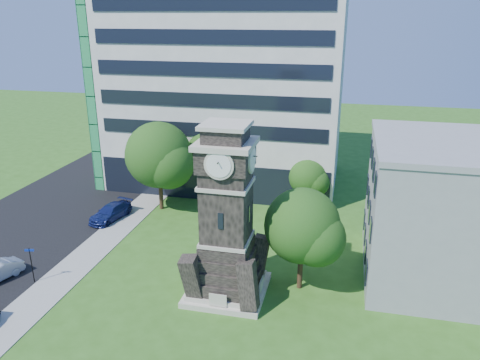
% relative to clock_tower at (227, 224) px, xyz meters
% --- Properties ---
extents(ground, '(160.00, 160.00, 0.00)m').
position_rel_clock_tower_xyz_m(ground, '(-3.00, -2.00, -5.28)').
color(ground, '#2F5D1A').
rests_on(ground, ground).
extents(sidewalk, '(3.00, 70.00, 0.06)m').
position_rel_clock_tower_xyz_m(sidewalk, '(-12.50, 3.00, -5.25)').
color(sidewalk, gray).
rests_on(sidewalk, ground).
extents(street, '(14.00, 80.00, 0.02)m').
position_rel_clock_tower_xyz_m(street, '(-21.00, 3.00, -5.27)').
color(street, black).
rests_on(street, ground).
extents(clock_tower, '(5.40, 5.40, 12.22)m').
position_rel_clock_tower_xyz_m(clock_tower, '(0.00, 0.00, 0.00)').
color(clock_tower, '#BBB7A3').
rests_on(clock_tower, ground).
extents(office_tall, '(26.20, 15.11, 28.60)m').
position_rel_clock_tower_xyz_m(office_tall, '(-6.20, 23.84, 8.94)').
color(office_tall, silver).
rests_on(office_tall, ground).
extents(office_low, '(15.20, 12.20, 10.40)m').
position_rel_clock_tower_xyz_m(office_low, '(16.97, 6.00, -0.07)').
color(office_low, gray).
rests_on(office_low, ground).
extents(car_street_north, '(2.97, 5.19, 1.42)m').
position_rel_clock_tower_xyz_m(car_street_north, '(-14.08, 9.58, -4.57)').
color(car_street_north, navy).
rests_on(car_street_north, ground).
extents(car_east_lot, '(4.71, 3.04, 1.21)m').
position_rel_clock_tower_xyz_m(car_east_lot, '(13.85, 1.88, -4.68)').
color(car_east_lot, '#4A4A4F').
rests_on(car_east_lot, ground).
extents(park_bench, '(1.78, 0.47, 0.92)m').
position_rel_clock_tower_xyz_m(park_bench, '(1.45, -0.98, -4.79)').
color(park_bench, black).
rests_on(park_bench, ground).
extents(street_sign, '(0.68, 0.07, 2.82)m').
position_rel_clock_tower_xyz_m(street_sign, '(-14.16, -2.02, -3.52)').
color(street_sign, black).
rests_on(street_sign, ground).
extents(tree_nw, '(7.15, 6.50, 8.93)m').
position_rel_clock_tower_xyz_m(tree_nw, '(-10.23, 13.12, 0.17)').
color(tree_nw, '#332114').
rests_on(tree_nw, ground).
extents(tree_nc, '(6.19, 5.63, 7.79)m').
position_rel_clock_tower_xyz_m(tree_nc, '(-6.21, 17.91, -0.51)').
color(tree_nc, '#332114').
rests_on(tree_nc, ground).
extents(tree_ne, '(4.24, 3.85, 5.20)m').
position_rel_clock_tower_xyz_m(tree_ne, '(4.02, 16.88, -2.14)').
color(tree_ne, '#332114').
rests_on(tree_ne, ground).
extents(tree_east, '(5.81, 5.28, 7.55)m').
position_rel_clock_tower_xyz_m(tree_east, '(4.99, 1.76, -0.57)').
color(tree_east, '#332114').
rests_on(tree_east, ground).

